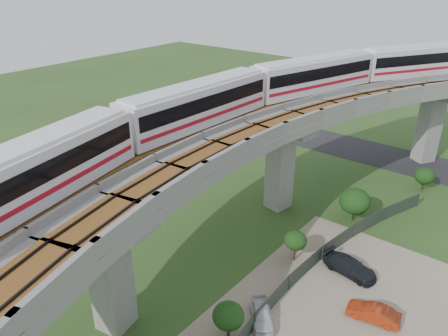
{
  "coord_description": "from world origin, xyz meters",
  "views": [
    {
      "loc": [
        21.0,
        -23.68,
        22.71
      ],
      "look_at": [
        0.81,
        1.65,
        7.5
      ],
      "focal_mm": 35.0,
      "sensor_mm": 36.0,
      "label": 1
    }
  ],
  "objects_px": {
    "metro_train": "(274,93)",
    "car_dark": "(350,267)",
    "car_red": "(373,313)",
    "car_white": "(262,314)"
  },
  "relations": [
    {
      "from": "metro_train",
      "to": "car_white",
      "type": "xyz_separation_m",
      "value": [
        7.69,
        -12.5,
        -11.67
      ]
    },
    {
      "from": "car_dark",
      "to": "metro_train",
      "type": "bearing_deg",
      "value": 78.01
    },
    {
      "from": "car_red",
      "to": "metro_train",
      "type": "bearing_deg",
      "value": -128.82
    },
    {
      "from": "car_red",
      "to": "car_dark",
      "type": "height_order",
      "value": "car_dark"
    },
    {
      "from": "metro_train",
      "to": "car_red",
      "type": "relative_size",
      "value": 16.78
    },
    {
      "from": "car_red",
      "to": "car_white",
      "type": "bearing_deg",
      "value": -60.55
    },
    {
      "from": "metro_train",
      "to": "car_dark",
      "type": "distance_m",
      "value": 15.99
    },
    {
      "from": "car_white",
      "to": "car_red",
      "type": "distance_m",
      "value": 7.81
    },
    {
      "from": "car_white",
      "to": "car_dark",
      "type": "height_order",
      "value": "car_dark"
    },
    {
      "from": "metro_train",
      "to": "car_dark",
      "type": "bearing_deg",
      "value": -19.94
    }
  ]
}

